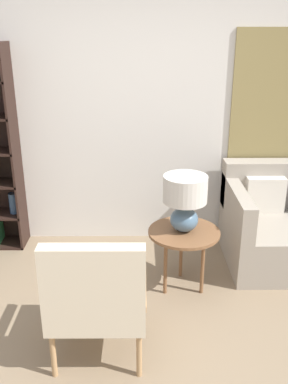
# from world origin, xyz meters

# --- Properties ---
(ground_plane) EXTENTS (14.00, 14.00, 0.00)m
(ground_plane) POSITION_xyz_m (0.00, 0.00, 0.00)
(ground_plane) COLOR #847056
(wall_back) EXTENTS (6.40, 0.08, 2.70)m
(wall_back) POSITION_xyz_m (0.05, 2.03, 1.35)
(wall_back) COLOR silver
(wall_back) RESTS_ON ground_plane
(armchair) EXTENTS (0.63, 0.64, 0.91)m
(armchair) POSITION_xyz_m (-0.31, 0.23, 0.50)
(armchair) COLOR tan
(armchair) RESTS_ON ground_plane
(side_table) EXTENTS (0.58, 0.58, 0.53)m
(side_table) POSITION_xyz_m (0.32, 1.06, 0.48)
(side_table) COLOR brown
(side_table) RESTS_ON ground_plane
(table_lamp) EXTENTS (0.35, 0.35, 0.46)m
(table_lamp) POSITION_xyz_m (0.31, 1.07, 0.81)
(table_lamp) COLOR slate
(table_lamp) RESTS_ON side_table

